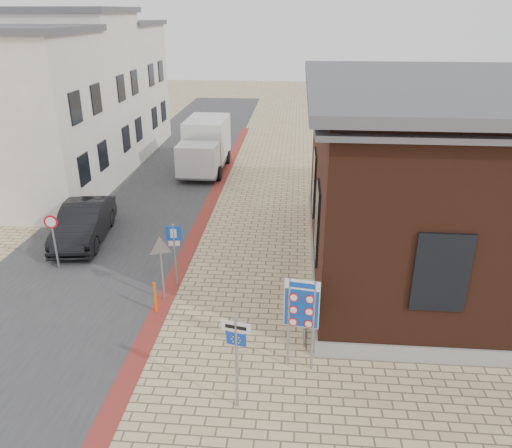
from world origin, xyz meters
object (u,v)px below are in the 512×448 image
(border_sign, at_px, (302,306))
(essen_sign, at_px, (236,348))
(box_truck, at_px, (205,145))
(bollard, at_px, (155,298))
(parking_sign, at_px, (174,245))
(sedan, at_px, (84,223))

(border_sign, distance_m, essen_sign, 2.20)
(box_truck, bearing_deg, bollard, -85.24)
(parking_sign, height_order, bollard, parking_sign)
(box_truck, distance_m, border_sign, 18.58)
(border_sign, bearing_deg, parking_sign, 146.06)
(essen_sign, distance_m, bollard, 5.10)
(sedan, relative_size, box_truck, 0.84)
(essen_sign, bearing_deg, parking_sign, 128.63)
(box_truck, height_order, bollard, box_truck)
(parking_sign, distance_m, bollard, 2.02)
(box_truck, xyz_separation_m, essen_sign, (4.20, -19.27, 0.18))
(essen_sign, xyz_separation_m, bollard, (-3.08, 3.89, -1.19))
(box_truck, bearing_deg, border_sign, -71.52)
(box_truck, bearing_deg, essen_sign, -77.10)
(box_truck, bearing_deg, sedan, -107.24)
(sedan, relative_size, essen_sign, 1.85)
(sedan, distance_m, bollard, 6.77)
(essen_sign, height_order, parking_sign, essen_sign)
(essen_sign, bearing_deg, box_truck, 114.32)
(essen_sign, relative_size, bollard, 2.42)
(border_sign, relative_size, bollard, 2.51)
(border_sign, relative_size, parking_sign, 1.14)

